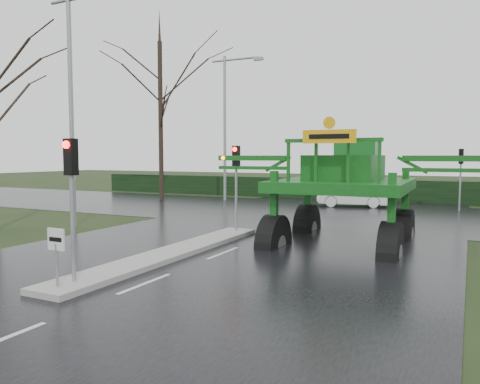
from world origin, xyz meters
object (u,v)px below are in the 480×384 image
at_px(keep_left_sign, 56,248).
at_px(crop_sprayer, 277,171).
at_px(white_sedan, 352,207).
at_px(traffic_signal_mid, 236,169).
at_px(street_light_left_far, 229,114).
at_px(traffic_signal_near, 71,179).
at_px(street_light_left_near, 76,88).
at_px(traffic_signal_far, 461,165).

height_order(keep_left_sign, crop_sprayer, crop_sprayer).
relative_size(crop_sprayer, white_sedan, 2.31).
bearing_deg(crop_sprayer, white_sedan, 90.66).
bearing_deg(crop_sprayer, traffic_signal_mid, 149.44).
height_order(street_light_left_far, white_sedan, street_light_left_far).
relative_size(traffic_signal_mid, crop_sprayer, 0.36).
relative_size(traffic_signal_near, street_light_left_far, 0.35).
distance_m(keep_left_sign, street_light_left_far, 23.11).
distance_m(traffic_signal_mid, street_light_left_far, 14.68).
relative_size(traffic_signal_mid, street_light_left_far, 0.35).
bearing_deg(street_light_left_near, traffic_signal_mid, 12.21).
height_order(street_light_left_far, crop_sprayer, street_light_left_far).
xyz_separation_m(keep_left_sign, traffic_signal_near, (0.00, 0.49, 1.53)).
bearing_deg(keep_left_sign, street_light_left_far, 107.78).
relative_size(street_light_left_far, crop_sprayer, 1.02).
xyz_separation_m(keep_left_sign, white_sedan, (1.83, 21.14, -1.06)).
relative_size(traffic_signal_near, crop_sprayer, 0.36).
bearing_deg(street_light_left_far, traffic_signal_far, 0.03).
bearing_deg(keep_left_sign, traffic_signal_near, 90.00).
xyz_separation_m(traffic_signal_mid, crop_sprayer, (2.24, -1.27, -0.01)).
distance_m(traffic_signal_near, street_light_left_near, 10.40).
bearing_deg(traffic_signal_far, traffic_signal_near, 69.64).
bearing_deg(white_sedan, traffic_signal_far, -102.06).
xyz_separation_m(traffic_signal_near, traffic_signal_mid, (0.00, 8.50, 0.00)).
bearing_deg(street_light_left_near, street_light_left_far, 90.00).
xyz_separation_m(street_light_left_near, white_sedan, (8.73, 13.64, -5.99)).
height_order(traffic_signal_far, crop_sprayer, crop_sprayer).
distance_m(street_light_left_near, street_light_left_far, 14.00).
bearing_deg(white_sedan, traffic_signal_mid, 155.86).
xyz_separation_m(traffic_signal_near, traffic_signal_far, (7.80, 21.02, 0.00)).
height_order(traffic_signal_mid, white_sedan, traffic_signal_mid).
height_order(traffic_signal_far, street_light_left_far, street_light_left_far).
height_order(keep_left_sign, street_light_left_near, street_light_left_near).
height_order(traffic_signal_mid, traffic_signal_far, same).
relative_size(keep_left_sign, white_sedan, 0.32).
distance_m(keep_left_sign, traffic_signal_far, 22.93).
height_order(crop_sprayer, white_sedan, crop_sprayer).
distance_m(street_light_left_near, white_sedan, 17.27).
bearing_deg(street_light_left_near, white_sedan, 57.39).
distance_m(keep_left_sign, traffic_signal_mid, 9.12).
relative_size(traffic_signal_near, traffic_signal_mid, 1.00).
xyz_separation_m(keep_left_sign, street_light_left_far, (-6.89, 21.50, 4.93)).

